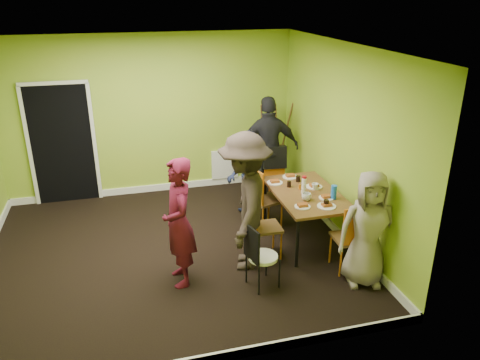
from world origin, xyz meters
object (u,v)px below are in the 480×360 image
object	(u,v)px
chair_left_near	(261,222)
chair_back_end	(275,163)
thermos	(304,186)
blue_bottle	(334,192)
person_left_near	(245,202)
person_back_end	(269,148)
person_standing	(179,223)
easel	(274,145)
chair_bentwood	(259,254)
dining_table	(306,196)
chair_front_end	(352,235)
orange_bottle	(300,187)
chair_left_far	(262,195)
person_front_end	(368,229)
person_left_far	(246,178)

from	to	relation	value
chair_left_near	chair_back_end	world-z (taller)	chair_back_end
chair_left_near	chair_back_end	xyz separation A→B (m)	(0.79, 1.72, 0.16)
thermos	blue_bottle	distance (m)	0.43
person_left_near	person_back_end	xyz separation A→B (m)	(0.99, 2.04, -0.02)
person_standing	person_back_end	xyz separation A→B (m)	(1.87, 2.20, 0.08)
chair_left_near	easel	distance (m)	2.67
chair_bentwood	person_standing	size ratio (longest dim) A/B	0.52
dining_table	person_standing	world-z (taller)	person_standing
chair_back_end	chair_front_end	bearing A→B (deg)	101.30
blue_bottle	orange_bottle	world-z (taller)	blue_bottle
chair_back_end	orange_bottle	size ratio (longest dim) A/B	13.01
dining_table	orange_bottle	world-z (taller)	orange_bottle
easel	person_standing	distance (m)	3.50
chair_left_far	blue_bottle	xyz separation A→B (m)	(0.79, -0.78, 0.30)
person_left_near	person_front_end	world-z (taller)	person_left_near
blue_bottle	person_back_end	xyz separation A→B (m)	(-0.32, 1.90, 0.05)
easel	person_front_end	world-z (taller)	easel
dining_table	person_back_end	world-z (taller)	person_back_end
thermos	person_front_end	size ratio (longest dim) A/B	0.16
chair_bentwood	person_left_near	bearing A→B (deg)	168.05
chair_left_far	orange_bottle	world-z (taller)	chair_left_far
person_left_far	person_left_near	world-z (taller)	person_left_near
chair_left_near	person_left_near	world-z (taller)	person_left_near
orange_bottle	person_back_end	xyz separation A→B (m)	(0.00, 1.47, 0.12)
blue_bottle	person_front_end	size ratio (longest dim) A/B	0.13
person_front_end	chair_back_end	bearing A→B (deg)	110.53
orange_bottle	person_front_end	distance (m)	1.40
orange_bottle	easel	bearing A→B (deg)	81.59
person_standing	person_left_far	distance (m)	1.86
chair_bentwood	thermos	size ratio (longest dim) A/B	3.65
chair_front_end	person_left_far	bearing A→B (deg)	120.55
thermos	person_standing	xyz separation A→B (m)	(-1.86, -0.59, -0.04)
easel	person_back_end	bearing A→B (deg)	-118.11
chair_back_end	person_front_end	world-z (taller)	person_front_end
chair_bentwood	person_left_far	size ratio (longest dim) A/B	0.58
chair_back_end	person_standing	xyz separation A→B (m)	(-1.93, -2.02, 0.14)
chair_back_end	person_back_end	size ratio (longest dim) A/B	0.54
easel	person_back_end	world-z (taller)	person_back_end
chair_front_end	chair_bentwood	bearing A→B (deg)	-176.65
chair_back_end	chair_bentwood	bearing A→B (deg)	72.69
chair_left_far	chair_front_end	distance (m)	1.63
thermos	chair_left_far	bearing A→B (deg)	132.91
dining_table	person_back_end	bearing A→B (deg)	91.71
chair_front_end	person_front_end	bearing A→B (deg)	-74.59
chair_left_far	person_standing	world-z (taller)	person_standing
chair_left_near	chair_left_far	bearing A→B (deg)	162.35
easel	person_back_end	size ratio (longest dim) A/B	0.87
dining_table	person_front_end	world-z (taller)	person_front_end
dining_table	person_front_end	size ratio (longest dim) A/B	1.01
chair_front_end	easel	distance (m)	3.12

